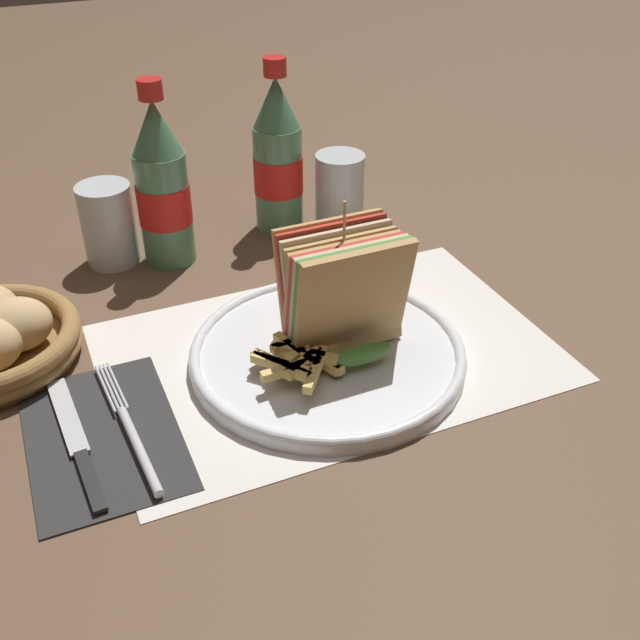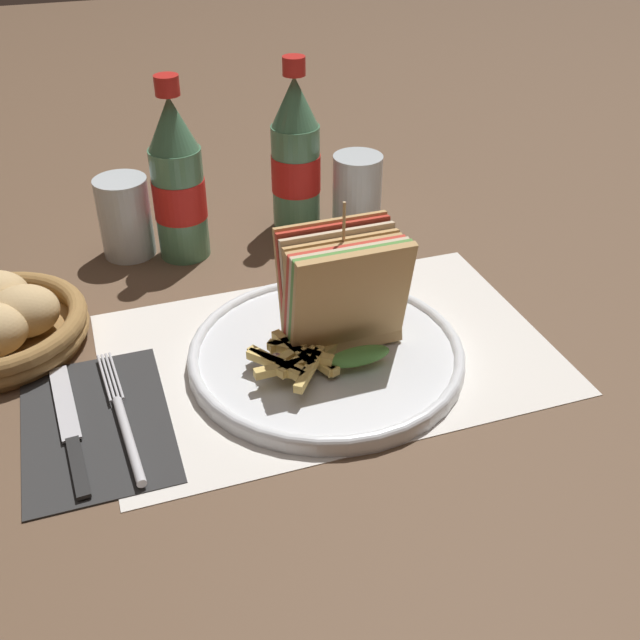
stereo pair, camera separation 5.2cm
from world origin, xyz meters
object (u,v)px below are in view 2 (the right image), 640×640
Objects in this scene: plate_main at (326,354)px; coke_bottle_far at (296,158)px; knife at (70,427)px; glass_far at (125,217)px; fork at (125,425)px; coke_bottle_near at (178,183)px; glass_near at (357,192)px; club_sandwich at (343,293)px.

coke_bottle_far is (0.07, 0.31, 0.09)m from plate_main.
knife is at bearing -134.09° from coke_bottle_far.
coke_bottle_far is 0.24m from glass_far.
knife is at bearing -174.34° from plate_main.
glass_far is (-0.17, 0.31, 0.04)m from plate_main.
fork is 1.92× the size of glass_far.
fork is 0.46m from coke_bottle_far.
fork is 0.36m from coke_bottle_near.
coke_bottle_far reaches higher than knife.
coke_bottle_far is at bearing 48.03° from fork.
plate_main is at bearing -61.58° from glass_far.
coke_bottle_far reaches higher than glass_far.
coke_bottle_far is at bearing 159.24° from glass_near.
glass_near reaches higher than fork.
glass_near is at bearing 65.99° from club_sandwich.
knife is 1.86× the size of glass_near.
plate_main is 1.25× the size of coke_bottle_near.
glass_near is (0.08, -0.03, -0.05)m from coke_bottle_far.
club_sandwich reaches higher than fork.
fork reaches higher than knife.
knife is 0.51m from glass_near.
club_sandwich is 1.55× the size of glass_far.
coke_bottle_near is at bearing -179.83° from glass_near.
knife is 1.86× the size of glass_far.
coke_bottle_far is 2.23× the size of glass_far.
fork is at bearing -22.96° from knife.
glass_near is at bearing 33.47° from knife.
coke_bottle_near is (0.12, 0.33, 0.09)m from fork.
glass_near is (0.24, 0.00, -0.05)m from coke_bottle_near.
glass_near reaches higher than knife.
glass_near is (0.12, 0.28, -0.03)m from club_sandwich.
coke_bottle_far reaches higher than plate_main.
coke_bottle_far is (0.33, 0.34, 0.09)m from knife.
club_sandwich is 0.36m from glass_far.
fork is 1.03× the size of knife.
fork is 0.86× the size of coke_bottle_far.
coke_bottle_far is at bearing 1.23° from glass_far.
glass_near is at bearing 63.15° from plate_main.
glass_near is 1.00× the size of glass_far.
coke_bottle_near is at bearing 66.54° from fork.
plate_main is 0.33m from coke_bottle_far.
knife is at bearing -118.13° from coke_bottle_near.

